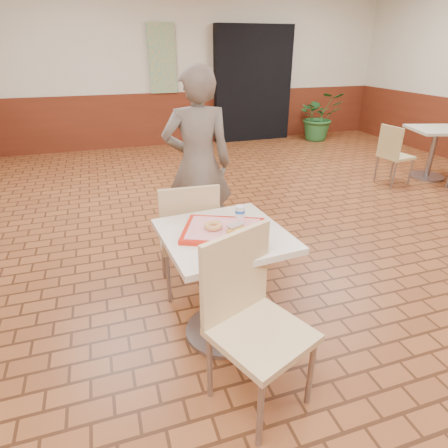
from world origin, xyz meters
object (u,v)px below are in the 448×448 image
object	(u,v)px
main_table	(224,268)
customer	(198,165)
chair_main_back	(188,234)
ring_donut	(213,226)
chair_main_front	(251,314)
potted_plant	(319,116)
long_john_donut	(235,228)
second_table	(434,145)
chair_second_left	(393,152)
paper_cup	(240,212)
serving_tray	(224,231)

from	to	relation	value
main_table	customer	xyz separation A→B (m)	(0.16, 1.22, 0.32)
chair_main_back	ring_donut	size ratio (longest dim) A/B	8.33
customer	ring_donut	distance (m)	1.22
chair_main_front	potted_plant	world-z (taller)	potted_plant
main_table	long_john_donut	world-z (taller)	long_john_donut
chair_main_front	chair_main_back	world-z (taller)	chair_main_front
second_table	chair_second_left	size ratio (longest dim) A/B	0.89
customer	paper_cup	world-z (taller)	customer
chair_main_front	serving_tray	xyz separation A→B (m)	(0.02, 0.51, 0.25)
potted_plant	ring_donut	bearing A→B (deg)	-127.20
serving_tray	chair_second_left	size ratio (longest dim) A/B	0.59
paper_cup	serving_tray	bearing A→B (deg)	-140.88
chair_main_back	second_table	bearing A→B (deg)	-153.69
paper_cup	long_john_donut	bearing A→B (deg)	-118.47
customer	paper_cup	xyz separation A→B (m)	(-0.01, -1.10, 0.00)
customer	long_john_donut	distance (m)	1.28
main_table	ring_donut	bearing A→B (deg)	162.06
main_table	customer	bearing A→B (deg)	82.78
chair_second_left	ring_donut	bearing A→B (deg)	116.85
customer	chair_main_back	bearing A→B (deg)	75.57
serving_tray	second_table	xyz separation A→B (m)	(4.02, 2.29, -0.30)
main_table	chair_main_front	world-z (taller)	chair_main_front
ring_donut	long_john_donut	world-z (taller)	long_john_donut
chair_main_front	chair_main_back	size ratio (longest dim) A/B	1.05
customer	chair_main_front	bearing A→B (deg)	91.05
chair_main_back	paper_cup	size ratio (longest dim) A/B	11.75
second_table	long_john_donut	bearing A→B (deg)	-149.41
ring_donut	chair_second_left	xyz separation A→B (m)	(3.32, 2.23, -0.37)
chair_main_back	chair_second_left	size ratio (longest dim) A/B	1.13
chair_second_left	long_john_donut	bearing A→B (deg)	118.65
serving_tray	main_table	bearing A→B (deg)	26.57
ring_donut	potted_plant	distance (m)	6.31
long_john_donut	potted_plant	xyz separation A→B (m)	(3.69, 5.09, -0.34)
potted_plant	chair_main_front	bearing A→B (deg)	-124.17
chair_main_back	customer	world-z (taller)	customer
chair_main_front	customer	xyz separation A→B (m)	(0.17, 1.73, 0.30)
chair_main_back	potted_plant	xyz separation A→B (m)	(3.85, 4.48, -0.03)
chair_main_front	second_table	world-z (taller)	chair_main_front
potted_plant	customer	bearing A→B (deg)	-133.27
chair_second_left	chair_main_front	bearing A→B (deg)	123.07
serving_tray	long_john_donut	distance (m)	0.08
long_john_donut	potted_plant	size ratio (longest dim) A/B	0.14
serving_tray	potted_plant	bearing A→B (deg)	53.37
customer	potted_plant	bearing A→B (deg)	-126.50
chair_main_front	chair_second_left	xyz separation A→B (m)	(3.27, 2.75, -0.09)
long_john_donut	chair_second_left	xyz separation A→B (m)	(3.20, 2.29, -0.37)
second_table	potted_plant	size ratio (longest dim) A/B	0.75
customer	main_table	bearing A→B (deg)	89.55
main_table	chair_main_front	distance (m)	0.51
main_table	second_table	bearing A→B (deg)	29.72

